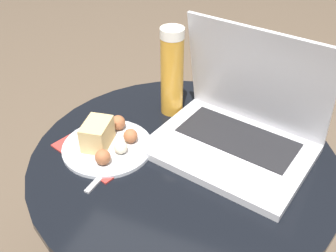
# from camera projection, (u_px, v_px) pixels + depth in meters

# --- Properties ---
(table) EXTENTS (0.69, 0.69, 0.50)m
(table) POSITION_uv_depth(u_px,v_px,m) (182.00, 196.00, 0.96)
(table) COLOR black
(table) RESTS_ON ground_plane
(napkin) EXTENTS (0.23, 0.19, 0.00)m
(napkin) POSITION_uv_depth(u_px,v_px,m) (100.00, 149.00, 0.91)
(napkin) COLOR #B7332D
(napkin) RESTS_ON table
(laptop) EXTENTS (0.39, 0.33, 0.27)m
(laptop) POSITION_uv_depth(u_px,v_px,m) (239.00, 126.00, 0.89)
(laptop) COLOR silver
(laptop) RESTS_ON table
(beer_glass) EXTENTS (0.06, 0.06, 0.23)m
(beer_glass) POSITION_uv_depth(u_px,v_px,m) (172.00, 72.00, 0.97)
(beer_glass) COLOR gold
(beer_glass) RESTS_ON table
(snack_plate) EXTENTS (0.21, 0.21, 0.07)m
(snack_plate) POSITION_uv_depth(u_px,v_px,m) (106.00, 141.00, 0.90)
(snack_plate) COLOR silver
(snack_plate) RESTS_ON table
(fork) EXTENTS (0.03, 0.17, 0.00)m
(fork) POSITION_uv_depth(u_px,v_px,m) (114.00, 164.00, 0.87)
(fork) COLOR #B2B2B7
(fork) RESTS_ON table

